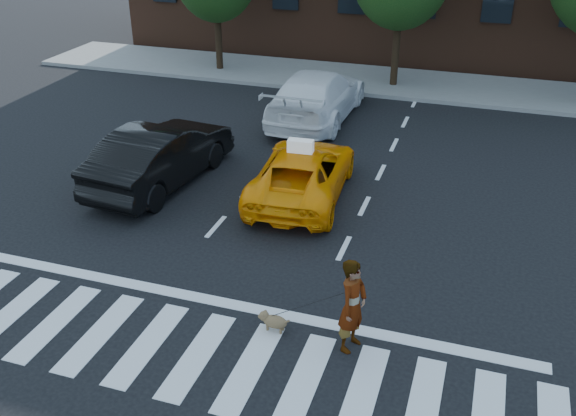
{
  "coord_description": "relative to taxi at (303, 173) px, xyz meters",
  "views": [
    {
      "loc": [
        4.32,
        -7.94,
        7.65
      ],
      "look_at": [
        0.42,
        3.89,
        1.1
      ],
      "focal_mm": 40.0,
      "sensor_mm": 36.0,
      "label": 1
    }
  ],
  "objects": [
    {
      "name": "white_suv",
      "position": [
        -1.29,
        5.84,
        0.19
      ],
      "size": [
        2.42,
        5.89,
        1.71
      ],
      "primitive_type": "imported",
      "rotation": [
        0.0,
        0.0,
        3.14
      ],
      "color": "white",
      "rests_on": "ground"
    },
    {
      "name": "ground",
      "position": [
        0.11,
        -6.69,
        -0.67
      ],
      "size": [
        120.0,
        120.0,
        0.0
      ],
      "primitive_type": "plane",
      "color": "black",
      "rests_on": "ground"
    },
    {
      "name": "woman",
      "position": [
        2.64,
        -5.59,
        0.24
      ],
      "size": [
        0.61,
        0.76,
        1.82
      ],
      "primitive_type": "imported",
      "rotation": [
        0.0,
        0.0,
        1.28
      ],
      "color": "#999999",
      "rests_on": "ground"
    },
    {
      "name": "crosswalk",
      "position": [
        0.11,
        -6.69,
        -0.66
      ],
      "size": [
        13.0,
        2.4,
        0.01
      ],
      "primitive_type": "cube",
      "color": "silver",
      "rests_on": "ground"
    },
    {
      "name": "stop_line",
      "position": [
        0.11,
        -5.09,
        -0.66
      ],
      "size": [
        12.0,
        0.3,
        0.01
      ],
      "primitive_type": "cube",
      "color": "silver",
      "rests_on": "ground"
    },
    {
      "name": "sidewalk_far",
      "position": [
        0.11,
        10.81,
        -0.59
      ],
      "size": [
        30.0,
        4.0,
        0.15
      ],
      "primitive_type": "cube",
      "color": "slate",
      "rests_on": "ground"
    },
    {
      "name": "dog",
      "position": [
        1.14,
        -5.59,
        -0.45
      ],
      "size": [
        0.65,
        0.28,
        0.37
      ],
      "rotation": [
        0.0,
        0.0,
        -0.08
      ],
      "color": "olive",
      "rests_on": "ground"
    },
    {
      "name": "black_sedan",
      "position": [
        -3.89,
        -0.44,
        0.17
      ],
      "size": [
        2.25,
        5.23,
        1.68
      ],
      "primitive_type": "imported",
      "rotation": [
        0.0,
        0.0,
        3.05
      ],
      "color": "black",
      "rests_on": "ground"
    },
    {
      "name": "taxi_sign",
      "position": [
        0.0,
        -0.2,
        0.83
      ],
      "size": [
        0.67,
        0.33,
        0.32
      ],
      "primitive_type": "cube",
      "rotation": [
        0.0,
        0.0,
        3.22
      ],
      "color": "white",
      "rests_on": "taxi"
    },
    {
      "name": "taxi",
      "position": [
        0.0,
        0.0,
        0.0
      ],
      "size": [
        2.58,
        4.96,
        1.33
      ],
      "primitive_type": "imported",
      "rotation": [
        0.0,
        0.0,
        3.22
      ],
      "color": "#FF9105",
      "rests_on": "ground"
    }
  ]
}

